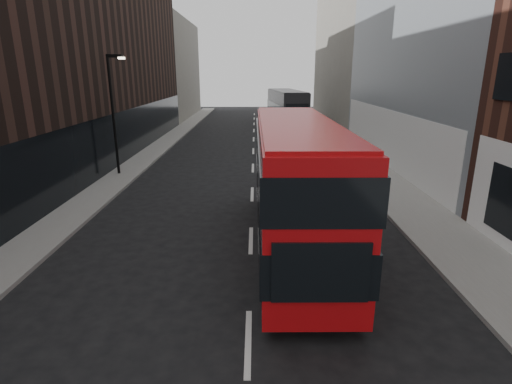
{
  "coord_description": "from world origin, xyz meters",
  "views": [
    {
      "loc": [
        0.17,
        -6.05,
        6.14
      ],
      "look_at": [
        0.19,
        6.07,
        2.5
      ],
      "focal_mm": 28.0,
      "sensor_mm": 36.0,
      "label": 1
    }
  ],
  "objects_px": {
    "car_a": "(326,190)",
    "car_c": "(285,131)",
    "grey_bus": "(286,106)",
    "car_b": "(276,144)",
    "street_lamp": "(114,107)",
    "red_bus": "(296,180)"
  },
  "relations": [
    {
      "from": "street_lamp",
      "to": "car_c",
      "type": "xyz_separation_m",
      "value": [
        11.22,
        14.19,
        -3.42
      ]
    },
    {
      "from": "grey_bus",
      "to": "car_b",
      "type": "height_order",
      "value": "grey_bus"
    },
    {
      "from": "street_lamp",
      "to": "car_b",
      "type": "xyz_separation_m",
      "value": [
        9.97,
        6.91,
        -3.41
      ]
    },
    {
      "from": "red_bus",
      "to": "car_c",
      "type": "height_order",
      "value": "red_bus"
    },
    {
      "from": "red_bus",
      "to": "car_b",
      "type": "xyz_separation_m",
      "value": [
        0.18,
        17.48,
        -1.77
      ]
    },
    {
      "from": "street_lamp",
      "to": "grey_bus",
      "type": "height_order",
      "value": "street_lamp"
    },
    {
      "from": "street_lamp",
      "to": "car_a",
      "type": "xyz_separation_m",
      "value": [
        11.75,
        -5.82,
        -3.41
      ]
    },
    {
      "from": "car_b",
      "to": "car_c",
      "type": "distance_m",
      "value": 7.39
    },
    {
      "from": "car_a",
      "to": "car_c",
      "type": "distance_m",
      "value": 20.01
    },
    {
      "from": "street_lamp",
      "to": "car_b",
      "type": "relative_size",
      "value": 1.5
    },
    {
      "from": "car_b",
      "to": "red_bus",
      "type": "bearing_deg",
      "value": -87.02
    },
    {
      "from": "car_a",
      "to": "car_c",
      "type": "relative_size",
      "value": 0.86
    },
    {
      "from": "car_a",
      "to": "car_b",
      "type": "bearing_deg",
      "value": 97.49
    },
    {
      "from": "car_c",
      "to": "grey_bus",
      "type": "bearing_deg",
      "value": 87.66
    },
    {
      "from": "red_bus",
      "to": "car_b",
      "type": "bearing_deg",
      "value": 89.2
    },
    {
      "from": "red_bus",
      "to": "grey_bus",
      "type": "xyz_separation_m",
      "value": [
        2.36,
        35.71,
        -0.34
      ]
    },
    {
      "from": "grey_bus",
      "to": "car_b",
      "type": "bearing_deg",
      "value": -102.74
    },
    {
      "from": "red_bus",
      "to": "car_b",
      "type": "relative_size",
      "value": 2.43
    },
    {
      "from": "red_bus",
      "to": "car_c",
      "type": "distance_m",
      "value": 24.87
    },
    {
      "from": "car_b",
      "to": "street_lamp",
      "type": "bearing_deg",
      "value": -141.74
    },
    {
      "from": "red_bus",
      "to": "grey_bus",
      "type": "relative_size",
      "value": 0.88
    },
    {
      "from": "grey_bus",
      "to": "car_b",
      "type": "distance_m",
      "value": 18.42
    }
  ]
}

